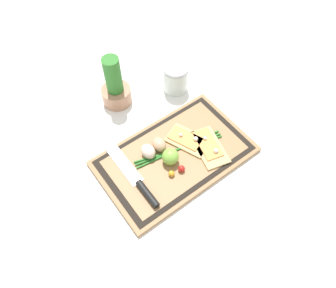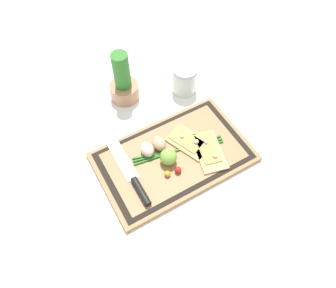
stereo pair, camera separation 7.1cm
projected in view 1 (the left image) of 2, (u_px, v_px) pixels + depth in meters
The scene contains 13 objects.
ground_plane at pixel (175, 158), 1.10m from camera, with size 6.00×6.00×0.00m, color white.
cutting_board at pixel (175, 156), 1.09m from camera, with size 0.50×0.31×0.02m.
pizza_slice_near at pixel (209, 146), 1.09m from camera, with size 0.12×0.17×0.02m.
pizza_slice_far at pixel (187, 140), 1.11m from camera, with size 0.13×0.16×0.02m.
knife at pixel (140, 184), 1.01m from camera, with size 0.04×0.28×0.02m.
egg_brown at pixel (159, 144), 1.08m from camera, with size 0.04×0.06×0.04m, color tan.
egg_pink at pixel (148, 151), 1.06m from camera, with size 0.04×0.06×0.04m, color beige.
lime at pixel (170, 157), 1.04m from camera, with size 0.05×0.05×0.05m, color #7FB742.
cherry_tomato_red at pixel (181, 169), 1.04m from camera, with size 0.02×0.02×0.02m, color red.
cherry_tomato_yellow at pixel (171, 174), 1.03m from camera, with size 0.02×0.02×0.02m, color gold.
scallion_bunch at pixel (179, 149), 1.09m from camera, with size 0.31×0.10×0.01m.
herb_pot at pixel (115, 88), 1.18m from camera, with size 0.11×0.11×0.20m.
sauce_jar at pixel (175, 80), 1.23m from camera, with size 0.09×0.09×0.11m.
Camera 1 is at (-0.36, -0.44, 0.94)m, focal length 35.00 mm.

